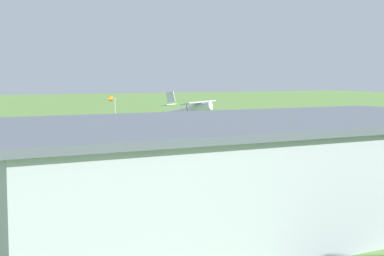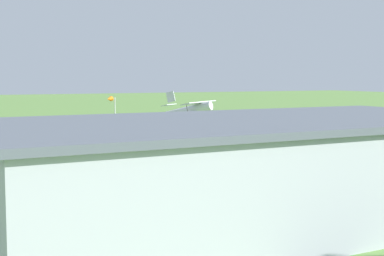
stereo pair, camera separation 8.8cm
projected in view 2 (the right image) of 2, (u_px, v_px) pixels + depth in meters
name	position (u px, v px, depth m)	size (l,w,h in m)	color
ground_plane	(119.00, 145.00, 69.15)	(400.00, 400.00, 0.00)	#608C42
hangar	(255.00, 170.00, 32.37)	(30.98, 16.13, 5.91)	#B7BCC6
biplane	(191.00, 110.00, 72.30)	(7.29, 7.33, 4.21)	silver
person_watching_takeoff	(324.00, 163.00, 49.21)	(0.44, 0.44, 1.60)	navy
person_walking_on_apron	(84.00, 173.00, 44.00)	(0.54, 0.54, 1.65)	#33723F
person_near_hangar_door	(1.00, 184.00, 39.71)	(0.48, 0.48, 1.58)	navy
person_beside_truck	(258.00, 161.00, 50.51)	(0.44, 0.44, 1.66)	#3F3F47
person_at_fence_line	(280.00, 159.00, 51.69)	(0.38, 0.38, 1.58)	beige
windsock	(110.00, 102.00, 68.48)	(1.40, 1.39, 5.84)	silver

